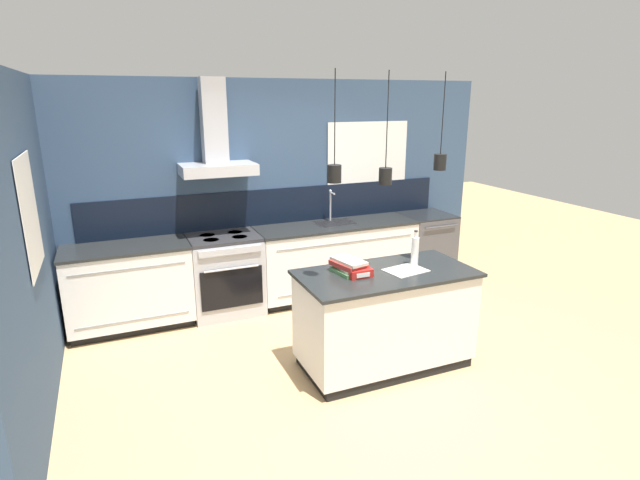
# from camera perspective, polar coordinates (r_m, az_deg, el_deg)

# --- Properties ---
(ground_plane) EXTENTS (16.00, 16.00, 0.00)m
(ground_plane) POSITION_cam_1_polar(r_m,az_deg,el_deg) (4.72, 3.04, -14.46)
(ground_plane) COLOR tan
(ground_plane) RESTS_ON ground
(wall_back) EXTENTS (5.60, 2.22, 2.60)m
(wall_back) POSITION_cam_1_polar(r_m,az_deg,el_deg) (6.00, -5.54, 6.00)
(wall_back) COLOR #354C6B
(wall_back) RESTS_ON ground_plane
(wall_left) EXTENTS (0.08, 3.80, 2.60)m
(wall_left) POSITION_cam_1_polar(r_m,az_deg,el_deg) (4.51, -30.13, -0.14)
(wall_left) COLOR #354C6B
(wall_left) RESTS_ON ground_plane
(counter_run_left) EXTENTS (1.27, 0.64, 0.91)m
(counter_run_left) POSITION_cam_1_polar(r_m,az_deg,el_deg) (5.67, -20.92, -5.00)
(counter_run_left) COLOR black
(counter_run_left) RESTS_ON ground_plane
(counter_run_sink) EXTENTS (2.00, 0.64, 1.30)m
(counter_run_sink) POSITION_cam_1_polar(r_m,az_deg,el_deg) (6.20, 1.83, -2.15)
(counter_run_sink) COLOR black
(counter_run_sink) RESTS_ON ground_plane
(oven_range) EXTENTS (0.79, 0.66, 0.91)m
(oven_range) POSITION_cam_1_polar(r_m,az_deg,el_deg) (5.78, -10.75, -3.88)
(oven_range) COLOR #B5B5BA
(oven_range) RESTS_ON ground_plane
(dishwasher) EXTENTS (0.63, 0.65, 0.91)m
(dishwasher) POSITION_cam_1_polar(r_m,az_deg,el_deg) (6.83, 11.86, -0.82)
(dishwasher) COLOR #4C4C51
(dishwasher) RESTS_ON ground_plane
(kitchen_island) EXTENTS (1.57, 0.79, 0.91)m
(kitchen_island) POSITION_cam_1_polar(r_m,az_deg,el_deg) (4.61, 7.40, -8.91)
(kitchen_island) COLOR black
(kitchen_island) RESTS_ON ground_plane
(bottle_on_island) EXTENTS (0.07, 0.07, 0.33)m
(bottle_on_island) POSITION_cam_1_polar(r_m,az_deg,el_deg) (4.61, 10.81, -1.20)
(bottle_on_island) COLOR silver
(bottle_on_island) RESTS_ON kitchen_island
(book_stack) EXTENTS (0.29, 0.36, 0.13)m
(book_stack) POSITION_cam_1_polar(r_m,az_deg,el_deg) (4.37, 3.37, -2.99)
(book_stack) COLOR #4C7F4C
(book_stack) RESTS_ON kitchen_island
(red_supply_box) EXTENTS (0.21, 0.16, 0.07)m
(red_supply_box) POSITION_cam_1_polar(r_m,az_deg,el_deg) (4.30, 4.49, -3.71)
(red_supply_box) COLOR red
(red_supply_box) RESTS_ON kitchen_island
(paper_pile) EXTENTS (0.39, 0.32, 0.01)m
(paper_pile) POSITION_cam_1_polar(r_m,az_deg,el_deg) (4.50, 9.78, -3.43)
(paper_pile) COLOR silver
(paper_pile) RESTS_ON kitchen_island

